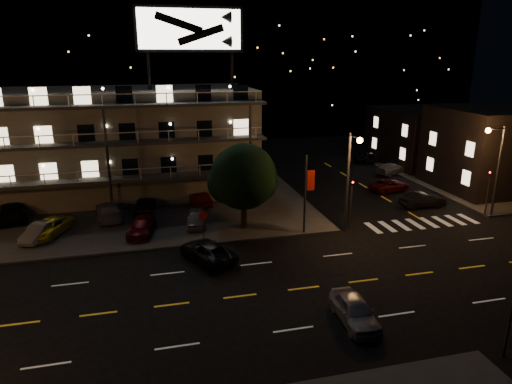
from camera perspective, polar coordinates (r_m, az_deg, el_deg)
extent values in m
plane|color=black|center=(28.18, 2.06, -12.41)|extent=(140.00, 140.00, 0.00)
cube|color=#343431|center=(46.26, -22.12, -1.64)|extent=(44.00, 24.00, 0.15)
cube|color=#343431|center=(58.72, 25.53, 1.71)|extent=(16.00, 24.00, 0.15)
cube|color=gray|center=(48.50, -17.47, 5.68)|extent=(28.00, 12.00, 10.00)
cube|color=gray|center=(47.83, -18.03, 11.85)|extent=(28.00, 12.00, 0.50)
cube|color=#343431|center=(42.18, -17.71, 1.47)|extent=(28.00, 1.80, 0.25)
cube|color=#343431|center=(41.49, -18.11, 5.73)|extent=(28.00, 1.80, 0.25)
cube|color=#343431|center=(41.04, -18.52, 10.11)|extent=(28.00, 1.80, 0.25)
cylinder|color=black|center=(45.63, -13.25, 14.54)|extent=(0.36, 0.36, 3.50)
cylinder|color=black|center=(46.47, -3.01, 14.98)|extent=(0.36, 0.36, 3.50)
cube|color=black|center=(45.91, -8.29, 19.49)|extent=(10.20, 0.50, 4.20)
cube|color=beige|center=(45.61, -8.25, 19.51)|extent=(9.60, 0.06, 3.60)
cube|color=black|center=(54.93, 28.67, 4.83)|extent=(14.00, 10.00, 8.50)
cube|color=black|center=(64.24, 21.48, 6.52)|extent=(14.00, 12.00, 7.00)
cube|color=black|center=(93.86, -10.09, 15.56)|extent=(120.00, 20.00, 24.00)
cylinder|color=#2D2D30|center=(36.73, 11.38, 1.10)|extent=(0.20, 0.20, 8.00)
cylinder|color=#2D2D30|center=(35.20, 12.28, 6.72)|extent=(0.12, 1.80, 0.12)
sphere|color=orange|center=(34.51, 12.85, 6.31)|extent=(0.44, 0.44, 0.44)
cylinder|color=#2D2D30|center=(44.45, 27.97, 2.17)|extent=(0.20, 0.20, 8.00)
cylinder|color=#2D2D30|center=(43.23, 27.86, 7.00)|extent=(1.80, 0.12, 0.12)
sphere|color=orange|center=(42.72, 27.03, 6.87)|extent=(0.44, 0.44, 0.44)
cylinder|color=#2D2D30|center=(37.76, 11.74, -1.98)|extent=(0.14, 0.14, 3.60)
imported|color=black|center=(37.09, 11.95, 1.38)|extent=(0.20, 0.16, 1.00)
sphere|color=#FF0C0C|center=(37.01, 12.02, 1.18)|extent=(0.14, 0.14, 0.14)
cylinder|color=#2D2D30|center=(24.97, 29.09, -14.15)|extent=(0.14, 0.14, 3.60)
cylinder|color=#2D2D30|center=(44.80, 26.94, -0.51)|extent=(0.14, 0.14, 3.60)
imported|color=black|center=(44.24, 27.34, 2.33)|extent=(0.16, 0.20, 1.00)
sphere|color=#FF0C0C|center=(44.18, 27.20, 2.20)|extent=(0.14, 0.14, 0.14)
cylinder|color=#2D2D30|center=(35.73, 6.14, -0.44)|extent=(0.16, 0.16, 6.40)
cube|color=red|center=(35.55, 6.88, 1.46)|extent=(0.60, 0.04, 1.60)
cylinder|color=#2D2D30|center=(34.82, -6.60, -4.59)|extent=(0.08, 0.08, 2.20)
cylinder|color=red|center=(34.41, -6.65, -2.99)|extent=(0.91, 0.04, 0.91)
cylinder|color=black|center=(37.14, -1.53, -2.64)|extent=(0.51, 0.51, 2.45)
sphere|color=black|center=(36.23, -1.56, 1.93)|extent=(5.31, 5.31, 5.31)
sphere|color=black|center=(36.55, -3.57, 1.04)|extent=(3.27, 3.27, 3.27)
sphere|color=black|center=(36.20, 0.32, 1.26)|extent=(3.06, 3.06, 3.06)
imported|color=gray|center=(38.70, -25.51, -4.50)|extent=(2.45, 3.93, 1.22)
imported|color=yellow|center=(39.23, -24.45, -4.07)|extent=(3.66, 4.94, 1.25)
imported|color=#4F0C0B|center=(37.11, -14.09, -4.16)|extent=(2.67, 4.63, 1.26)
imported|color=gray|center=(38.08, -7.53, -3.22)|extent=(2.03, 3.93, 1.28)
imported|color=black|center=(44.33, -28.27, -2.11)|extent=(3.52, 5.71, 1.48)
imported|color=gray|center=(41.20, -17.91, -2.22)|extent=(2.71, 5.25, 1.45)
imported|color=black|center=(41.78, -13.76, -1.61)|extent=(2.19, 4.44, 1.45)
imported|color=#4F0C0B|center=(43.01, -7.10, -0.86)|extent=(2.14, 3.96, 1.24)
imported|color=black|center=(45.40, 20.13, -0.94)|extent=(4.22, 1.51, 1.38)
imported|color=#4F0C0B|center=(49.71, 16.38, 0.83)|extent=(4.81, 2.97, 1.24)
imported|color=gray|center=(56.88, 16.65, 2.82)|extent=(4.79, 3.31, 1.29)
imported|color=black|center=(62.10, 14.00, 4.25)|extent=(4.47, 2.43, 1.44)
imported|color=gray|center=(25.60, 12.23, -14.26)|extent=(1.85, 4.21, 1.41)
imported|color=black|center=(32.02, -6.08, -7.36)|extent=(4.11, 5.41, 1.37)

